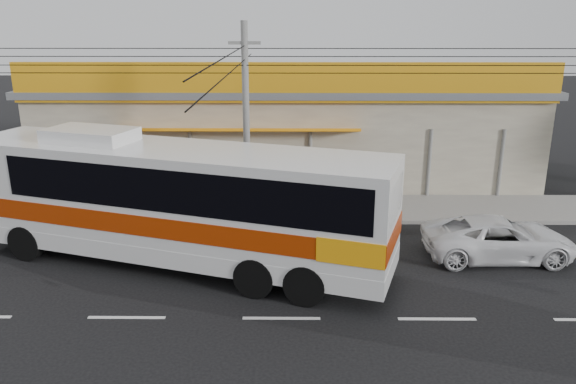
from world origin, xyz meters
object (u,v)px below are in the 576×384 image
Objects in this scene: white_car at (499,238)px; utility_pole at (245,60)px; motorbike_dark at (16,198)px; motorbike_red at (44,196)px; coach_bus at (180,197)px.

utility_pole reaches higher than white_car.
utility_pole is at bearing 70.17° from white_car.
motorbike_dark is at bearing 76.01° from white_car.
white_car is (17.42, -4.00, 0.01)m from motorbike_dark.
motorbike_red is at bearing 74.17° from white_car.
coach_bus is at bearing -110.16° from motorbike_red.
motorbike_dark is 0.35× the size of white_car.
white_car reaches higher than motorbike_dark.
utility_pole is (-8.24, 2.80, 5.37)m from white_car.
white_car is (16.47, -4.34, 0.01)m from motorbike_red.
coach_bus is 8.22× the size of motorbike_dark.
coach_bus is at bearing -139.65° from motorbike_dark.
motorbike_red is 1.14× the size of motorbike_dark.
coach_bus is 8.28m from motorbike_red.
motorbike_dark is (-0.95, -0.34, -0.00)m from motorbike_red.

